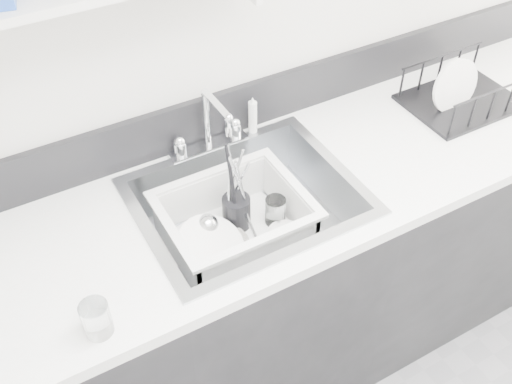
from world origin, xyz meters
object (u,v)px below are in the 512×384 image
counter_run (249,294)px  sink (248,218)px  dish_rack (464,87)px  wash_tub (235,223)px

counter_run → sink: 0.37m
dish_rack → counter_run: bearing=-176.6°
dish_rack → sink: bearing=-176.6°
sink → wash_tub: (-0.04, -0.00, 0.00)m
sink → counter_run: bearing=0.0°
wash_tub → dish_rack: dish_rack is taller
sink → dish_rack: (0.87, 0.05, 0.16)m
counter_run → sink: size_ratio=5.00×
sink → dish_rack: bearing=3.2°
sink → wash_tub: 0.04m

